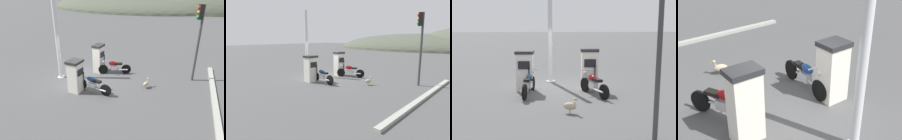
{
  "view_description": "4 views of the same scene",
  "coord_description": "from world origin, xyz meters",
  "views": [
    {
      "loc": [
        5.03,
        -8.77,
        4.87
      ],
      "look_at": [
        1.33,
        0.43,
        0.63
      ],
      "focal_mm": 31.89,
      "sensor_mm": 36.0,
      "label": 1
    },
    {
      "loc": [
        9.0,
        -8.69,
        2.71
      ],
      "look_at": [
        1.42,
        -0.25,
        0.73
      ],
      "focal_mm": 30.22,
      "sensor_mm": 36.0,
      "label": 2
    },
    {
      "loc": [
        11.98,
        -0.4,
        2.81
      ],
      "look_at": [
        1.51,
        0.19,
        1.05
      ],
      "focal_mm": 47.64,
      "sensor_mm": 36.0,
      "label": 3
    },
    {
      "loc": [
        -4.63,
        4.04,
        4.3
      ],
      "look_at": [
        0.77,
        -0.42,
        0.87
      ],
      "focal_mm": 49.42,
      "sensor_mm": 36.0,
      "label": 4
    }
  ],
  "objects": [
    {
      "name": "ground_plane",
      "position": [
        0.0,
        0.0,
        0.0
      ],
      "size": [
        120.0,
        120.0,
        0.0
      ],
      "primitive_type": "plane",
      "color": "#4C4C4C"
    },
    {
      "name": "fuel_pump_near",
      "position": [
        0.13,
        -1.31,
        0.82
      ],
      "size": [
        0.7,
        0.75,
        1.61
      ],
      "color": "silver",
      "rests_on": "ground"
    },
    {
      "name": "fuel_pump_far",
      "position": [
        0.13,
        1.31,
        0.85
      ],
      "size": [
        0.59,
        0.75,
        1.68
      ],
      "color": "silver",
      "rests_on": "ground"
    },
    {
      "name": "motorcycle_near_pump",
      "position": [
        0.93,
        -1.11,
        0.44
      ],
      "size": [
        2.0,
        0.65,
        0.93
      ],
      "color": "black",
      "rests_on": "ground"
    },
    {
      "name": "motorcycle_far_pump",
      "position": [
        1.11,
        1.33,
        0.44
      ],
      "size": [
        1.8,
        0.9,
        0.92
      ],
      "color": "black",
      "rests_on": "ground"
    },
    {
      "name": "wandering_duck",
      "position": [
        3.27,
        0.28,
        0.24
      ],
      "size": [
        0.33,
        0.5,
        0.51
      ],
      "color": "tan",
      "rests_on": "ground"
    },
    {
      "name": "roadside_traffic_light",
      "position": [
        5.38,
        2.09,
        2.74
      ],
      "size": [
        0.4,
        0.3,
        4.03
      ],
      "color": "#38383A",
      "rests_on": "ground"
    },
    {
      "name": "canopy_support_pole",
      "position": [
        -1.53,
        -0.27,
        2.19
      ],
      "size": [
        0.4,
        0.4,
        4.53
      ],
      "color": "silver",
      "rests_on": "ground"
    },
    {
      "name": "road_edge_kerb",
      "position": [
        6.46,
        0.0,
        0.06
      ],
      "size": [
        0.26,
        8.42,
        0.12
      ],
      "color": "#9E9E93",
      "rests_on": "ground"
    },
    {
      "name": "distant_hill_main",
      "position": [
        -8.28,
        38.5,
        0.0
      ],
      "size": [
        39.68,
        27.14,
        7.17
      ],
      "color": "#4C5142",
      "rests_on": "ground"
    }
  ]
}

